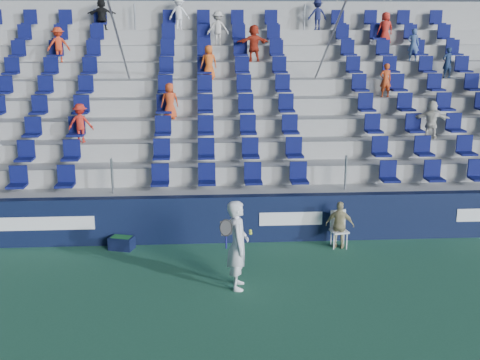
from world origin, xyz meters
name	(u,v)px	position (x,y,z in m)	size (l,w,h in m)	color
ground	(239,294)	(0.00, 0.00, 0.00)	(70.00, 70.00, 0.00)	#2A6446
sponsor_wall	(231,219)	(0.00, 3.15, 0.60)	(24.00, 0.32, 1.20)	black
grandstand	(223,126)	(-0.01, 8.24, 2.14)	(24.00, 8.17, 6.63)	#A2A29D
tennis_player	(238,245)	(0.00, 0.33, 0.95)	(0.69, 0.71, 1.90)	silver
line_judge_chair	(338,226)	(2.64, 2.64, 0.52)	(0.46, 0.47, 0.91)	white
line_judge	(340,225)	(2.64, 2.50, 0.59)	(0.70, 0.29, 1.19)	tan
ball_bin	(122,242)	(-2.73, 2.75, 0.18)	(0.66, 0.53, 0.33)	black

